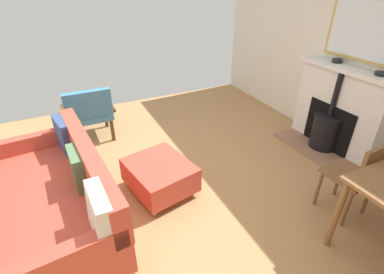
% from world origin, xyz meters
% --- Properties ---
extents(ground_plane, '(5.69, 5.24, 0.01)m').
position_xyz_m(ground_plane, '(0.00, 0.00, -0.00)').
color(ground_plane, '#A87A4C').
extents(wall_left, '(0.12, 5.24, 2.85)m').
position_xyz_m(wall_left, '(-2.84, 0.00, 1.42)').
color(wall_left, beige).
rests_on(wall_left, ground).
extents(fireplace, '(0.65, 1.31, 1.12)m').
position_xyz_m(fireplace, '(-2.62, 0.17, 0.50)').
color(fireplace, '#93664C').
rests_on(fireplace, ground).
extents(mirror_over_mantel, '(0.04, 1.04, 0.99)m').
position_xyz_m(mirror_over_mantel, '(-2.76, 0.17, 1.68)').
color(mirror_over_mantel, tan).
extents(mantel_bowl_near, '(0.12, 0.12, 0.05)m').
position_xyz_m(mantel_bowl_near, '(-2.66, -0.05, 1.15)').
color(mantel_bowl_near, black).
rests_on(mantel_bowl_near, fireplace).
extents(mantel_bowl_far, '(0.14, 0.14, 0.04)m').
position_xyz_m(mantel_bowl_far, '(-2.66, 0.54, 1.14)').
color(mantel_bowl_far, black).
rests_on(mantel_bowl_far, fireplace).
extents(sofa, '(1.05, 1.93, 0.80)m').
position_xyz_m(sofa, '(0.80, 0.08, 0.34)').
color(sofa, '#B2B2B7').
rests_on(sofa, ground).
extents(ottoman, '(0.73, 0.80, 0.36)m').
position_xyz_m(ottoman, '(-0.17, 0.04, 0.23)').
color(ottoman, '#B2B2B7').
rests_on(ottoman, ground).
extents(armchair_accent, '(0.69, 0.60, 0.81)m').
position_xyz_m(armchair_accent, '(0.32, -1.44, 0.46)').
color(armchair_accent, '#4C3321').
rests_on(armchair_accent, ground).
extents(dining_chair_near_fireplace, '(0.42, 0.42, 0.84)m').
position_xyz_m(dining_chair_near_fireplace, '(-1.72, 1.18, 0.50)').
color(dining_chair_near_fireplace, brown).
rests_on(dining_chair_near_fireplace, ground).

